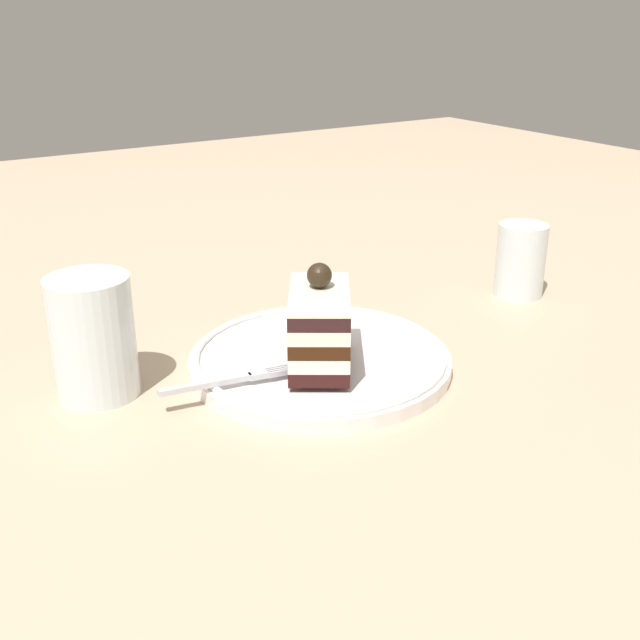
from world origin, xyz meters
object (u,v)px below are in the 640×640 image
object	(u,v)px
dessert_plate	(320,359)
fork	(235,379)
whipped_cream_dollop	(317,297)
drink_glass_near	(94,344)
cake_slice	(319,326)
drink_glass_far	(520,263)

from	to	relation	value
dessert_plate	fork	bearing A→B (deg)	-170.90
dessert_plate	whipped_cream_dollop	bearing A→B (deg)	59.31
fork	whipped_cream_dollop	bearing A→B (deg)	32.33
fork	drink_glass_near	xyz separation A→B (m)	(-0.09, 0.08, 0.03)
whipped_cream_dollop	fork	world-z (taller)	whipped_cream_dollop
dessert_plate	cake_slice	world-z (taller)	cake_slice
dessert_plate	drink_glass_near	distance (m)	0.20
whipped_cream_dollop	drink_glass_near	world-z (taller)	drink_glass_near
dessert_plate	drink_glass_near	xyz separation A→B (m)	(-0.19, 0.06, 0.04)
dessert_plate	drink_glass_near	bearing A→B (deg)	162.14
drink_glass_near	drink_glass_far	xyz separation A→B (m)	(0.49, -0.02, -0.01)
dessert_plate	cake_slice	size ratio (longest dim) A/B	2.07
cake_slice	fork	bearing A→B (deg)	176.99
dessert_plate	whipped_cream_dollop	distance (m)	0.09
cake_slice	drink_glass_far	bearing A→B (deg)	10.89
dessert_plate	drink_glass_near	world-z (taller)	drink_glass_near
fork	drink_glass_near	world-z (taller)	drink_glass_near
drink_glass_near	drink_glass_far	bearing A→B (deg)	-2.40
whipped_cream_dollop	dessert_plate	bearing A→B (deg)	-120.69
whipped_cream_dollop	drink_glass_near	distance (m)	0.23
fork	cake_slice	bearing A→B (deg)	-3.01
cake_slice	drink_glass_near	size ratio (longest dim) A/B	1.10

